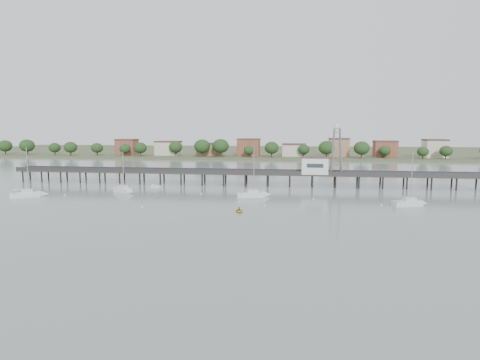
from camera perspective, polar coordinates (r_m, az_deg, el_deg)
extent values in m
plane|color=slate|center=(70.97, -7.98, -7.42)|extent=(500.00, 500.00, 0.00)
cube|color=#2D2823|center=(128.20, -0.69, 0.93)|extent=(150.00, 5.00, 0.50)
cube|color=#333335|center=(125.75, -0.85, 1.17)|extent=(150.00, 0.12, 1.10)
cube|color=#333335|center=(130.47, -0.53, 1.40)|extent=(150.00, 0.12, 1.10)
cylinder|color=black|center=(155.32, -28.50, 0.44)|extent=(0.50, 0.50, 4.40)
cylinder|color=black|center=(158.37, -27.69, 0.60)|extent=(0.50, 0.50, 4.40)
cylinder|color=black|center=(126.57, -0.81, -0.04)|extent=(0.50, 0.50, 4.40)
cylinder|color=black|center=(130.29, -0.56, 0.17)|extent=(0.50, 0.50, 4.40)
cylinder|color=black|center=(139.74, 30.55, -0.36)|extent=(0.50, 0.50, 4.40)
cube|color=silver|center=(126.64, 10.58, 1.98)|extent=(8.00, 5.00, 5.00)
cube|color=#4C3833|center=(126.43, 10.60, 3.18)|extent=(8.40, 5.40, 0.30)
cube|color=slate|center=(126.60, 13.66, 7.18)|extent=(1.80, 1.80, 0.30)
cube|color=silver|center=(126.60, 13.67, 7.52)|extent=(0.90, 0.90, 1.20)
cube|color=silver|center=(120.08, -27.99, -1.94)|extent=(6.63, 5.48, 1.65)
cone|color=silver|center=(119.92, -26.11, -1.84)|extent=(3.54, 3.49, 2.45)
cube|color=silver|center=(119.92, -28.03, -1.38)|extent=(3.42, 3.17, 0.75)
cylinder|color=#A5A8AA|center=(119.26, -27.98, 1.27)|extent=(0.18, 0.18, 11.82)
cylinder|color=#A5A8AA|center=(119.91, -28.54, -1.15)|extent=(3.15, 2.10, 0.12)
cube|color=silver|center=(101.81, 22.86, -3.17)|extent=(6.52, 4.39, 1.65)
cone|color=silver|center=(104.07, 24.55, -3.04)|extent=(3.21, 3.12, 2.36)
cube|color=silver|center=(101.61, 22.89, -2.52)|extent=(3.20, 2.74, 0.75)
cylinder|color=#A5A8AA|center=(101.14, 23.24, 0.48)|extent=(0.18, 0.18, 11.39)
cylinder|color=#A5A8AA|center=(100.94, 22.44, -2.24)|extent=(3.35, 1.39, 0.12)
cube|color=silver|center=(105.95, 1.73, -2.20)|extent=(6.94, 4.72, 1.65)
cone|color=silver|center=(107.09, 3.81, -2.12)|extent=(3.43, 3.33, 2.52)
cube|color=silver|center=(105.77, 1.73, -1.58)|extent=(3.42, 2.93, 0.75)
cylinder|color=#A5A8AA|center=(105.16, 1.98, 1.51)|extent=(0.18, 0.18, 12.13)
cylinder|color=#A5A8AA|center=(105.40, 1.17, -1.30)|extent=(3.55, 1.50, 0.12)
cube|color=silver|center=(118.77, -16.27, -1.46)|extent=(5.82, 4.59, 1.65)
cone|color=silver|center=(116.03, -15.28, -1.63)|extent=(3.05, 2.99, 2.13)
cube|color=silver|center=(118.60, -16.29, -0.90)|extent=(2.96, 2.70, 0.75)
cylinder|color=#A5A8AA|center=(117.73, -16.27, 1.39)|extent=(0.18, 0.18, 10.29)
cylinder|color=#A5A8AA|center=(119.26, -16.56, -0.60)|extent=(2.83, 1.70, 0.12)
cube|color=silver|center=(124.89, -11.83, -0.99)|extent=(3.41, 2.07, 0.88)
cube|color=silver|center=(125.21, -12.11, -0.73)|extent=(1.29, 1.29, 0.53)
imported|color=gold|center=(87.24, -0.12, -4.58)|extent=(2.24, 1.23, 3.01)
imported|color=black|center=(87.24, -0.12, -4.58)|extent=(0.43, 1.00, 0.23)
ellipsoid|color=beige|center=(95.17, -13.76, -3.74)|extent=(0.56, 0.56, 0.39)
ellipsoid|color=beige|center=(104.47, 10.39, -2.68)|extent=(0.56, 0.56, 0.39)
ellipsoid|color=beige|center=(118.87, -23.66, -1.97)|extent=(0.56, 0.56, 0.39)
ellipsoid|color=beige|center=(94.22, 3.50, -3.65)|extent=(0.56, 0.56, 0.39)
ellipsoid|color=beige|center=(111.16, -5.56, -1.99)|extent=(0.56, 0.56, 0.39)
ellipsoid|color=beige|center=(100.61, 19.46, -3.36)|extent=(0.56, 0.56, 0.39)
cube|color=#475133|center=(312.05, 4.40, 4.06)|extent=(500.00, 170.00, 1.40)
cube|color=brown|center=(272.08, -15.78, 4.43)|extent=(13.00, 10.50, 9.00)
cube|color=brown|center=(262.12, -10.15, 4.49)|extent=(13.00, 10.50, 9.00)
cube|color=brown|center=(255.07, -4.36, 4.51)|extent=(13.00, 10.50, 9.00)
cube|color=brown|center=(250.97, 1.25, 4.49)|extent=(13.00, 10.50, 9.00)
cube|color=brown|center=(249.29, 7.67, 4.40)|extent=(13.00, 10.50, 9.00)
cube|color=brown|center=(250.63, 13.87, 4.27)|extent=(13.00, 10.50, 9.00)
cube|color=brown|center=(254.85, 19.94, 4.10)|extent=(13.00, 10.50, 9.00)
cube|color=brown|center=(262.11, 25.94, 3.88)|extent=(13.00, 10.50, 9.00)
ellipsoid|color=#1C3E19|center=(275.01, -22.55, 4.24)|extent=(8.00, 8.00, 6.80)
ellipsoid|color=#1C3E19|center=(238.05, 3.31, 4.40)|extent=(8.00, 8.00, 6.80)
ellipsoid|color=#1C3E19|center=(257.88, 31.00, 3.59)|extent=(8.00, 8.00, 6.80)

